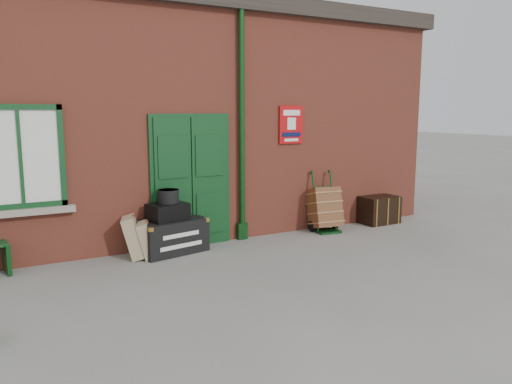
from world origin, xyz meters
TOP-DOWN VIEW (x-y plane):
  - ground at (0.00, 0.00)m, footprint 80.00×80.00m
  - station_building at (-0.00, 3.49)m, footprint 10.30×4.30m
  - houdini_trunk at (-0.76, 1.21)m, footprint 1.20×0.82m
  - strongbox at (-0.81, 1.21)m, footprint 0.68×0.56m
  - hatbox at (-0.78, 1.24)m, footprint 0.39×0.39m
  - suitcase_back at (-1.39, 1.20)m, footprint 0.47×0.55m
  - suitcase_front at (-1.21, 1.10)m, footprint 0.42×0.50m
  - porter_trolley at (2.34, 1.23)m, footprint 0.62×0.66m
  - dark_trunk at (3.74, 1.25)m, footprint 0.79×0.53m

SIDE VIEW (x-z plane):
  - ground at x=0.00m, z-range 0.00..0.00m
  - houdini_trunk at x=-0.76m, z-range 0.00..0.55m
  - dark_trunk at x=3.74m, z-range 0.00..0.56m
  - suitcase_front at x=-1.21m, z-range 0.00..0.59m
  - suitcase_back at x=-1.39m, z-range 0.00..0.68m
  - porter_trolley at x=2.34m, z-range -0.13..1.01m
  - strongbox at x=-0.81m, z-range 0.55..0.83m
  - hatbox at x=-0.78m, z-range 0.83..1.05m
  - station_building at x=0.00m, z-range -0.02..4.34m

